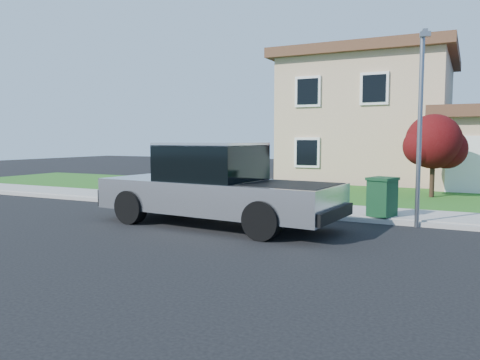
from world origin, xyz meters
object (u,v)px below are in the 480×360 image
Objects in this scene: ornamental_tree at (434,144)px; street_lamp at (420,118)px; pickup_truck at (216,187)px; woman at (211,189)px; trash_bin at (382,196)px.

street_lamp is at bearing -89.48° from ornamental_tree.
pickup_truck is 1.75m from woman.
pickup_truck is at bearing -120.34° from ornamental_tree.
trash_bin is (3.84, 2.50, -0.32)m from pickup_truck.
pickup_truck is 9.46m from ornamental_tree.
woman is 8.90m from ornamental_tree.
street_lamp is (4.81, 1.94, 1.78)m from pickup_truck.
ornamental_tree is (4.75, 8.12, 1.06)m from pickup_truck.
pickup_truck reaches higher than woman.
ornamental_tree reaches higher than pickup_truck.
trash_bin is at bearing 37.97° from pickup_truck.
street_lamp is at bearing 26.95° from pickup_truck.
woman is 4.94m from trash_bin.
woman is 0.33× the size of street_lamp.
woman is at bearing 129.39° from pickup_truck.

